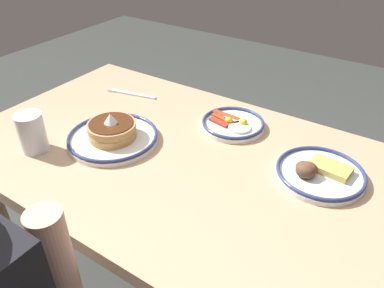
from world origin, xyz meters
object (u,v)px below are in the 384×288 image
object	(u,v)px
plate_center_pancakes	(319,172)
fork_near	(131,94)
plate_near_main	(233,124)
plate_far_companion	(113,135)
drinking_glass	(32,134)

from	to	relation	value
plate_center_pancakes	fork_near	distance (m)	0.75
plate_near_main	plate_center_pancakes	distance (m)	0.33
plate_center_pancakes	fork_near	world-z (taller)	plate_center_pancakes
plate_center_pancakes	fork_near	bearing A→B (deg)	-7.60
plate_center_pancakes	fork_near	size ratio (longest dim) A/B	1.18
plate_far_companion	drinking_glass	world-z (taller)	drinking_glass
plate_center_pancakes	plate_far_companion	world-z (taller)	plate_far_companion
plate_near_main	plate_center_pancakes	xyz separation A→B (m)	(-0.31, 0.10, 0.00)
plate_near_main	fork_near	xyz separation A→B (m)	(0.43, 0.00, -0.01)
drinking_glass	fork_near	xyz separation A→B (m)	(0.01, -0.43, -0.05)
plate_center_pancakes	plate_far_companion	xyz separation A→B (m)	(0.58, 0.17, 0.01)
plate_near_main	drinking_glass	size ratio (longest dim) A/B	1.73
fork_near	drinking_glass	bearing A→B (deg)	91.02
plate_near_main	plate_center_pancakes	size ratio (longest dim) A/B	0.86
plate_near_main	plate_center_pancakes	world-z (taller)	plate_center_pancakes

